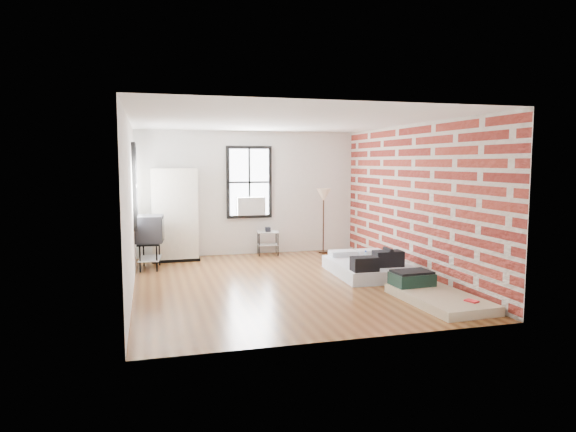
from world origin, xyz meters
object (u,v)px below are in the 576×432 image
object	(u,v)px
wardrobe	(175,215)
floor_lamp	(324,199)
side_table	(268,236)
tv_stand	(150,231)
mattress_main	(369,266)
mattress_bare	(433,293)

from	to	relation	value
wardrobe	floor_lamp	bearing A→B (deg)	0.06
wardrobe	side_table	xyz separation A→B (m)	(2.06, 0.07, -0.56)
wardrobe	tv_stand	distance (m)	0.98
wardrobe	floor_lamp	world-z (taller)	wardrobe
side_table	mattress_main	bearing A→B (deg)	-61.38
side_table	floor_lamp	size ratio (longest dim) A/B	0.42
mattress_main	floor_lamp	xyz separation A→B (m)	(-0.06, 2.44, 1.11)
wardrobe	mattress_main	bearing A→B (deg)	-35.39
floor_lamp	mattress_bare	bearing A→B (deg)	-86.84
mattress_bare	tv_stand	world-z (taller)	tv_stand
wardrobe	floor_lamp	distance (m)	3.38
mattress_bare	tv_stand	bearing A→B (deg)	136.33
tv_stand	side_table	bearing A→B (deg)	24.29
mattress_main	floor_lamp	world-z (taller)	floor_lamp
tv_stand	wardrobe	bearing A→B (deg)	62.25
floor_lamp	mattress_main	bearing A→B (deg)	-88.48
mattress_bare	side_table	bearing A→B (deg)	106.40
mattress_main	mattress_bare	xyz separation A→B (m)	(0.18, -1.93, -0.04)
mattress_main	side_table	distance (m)	2.88
wardrobe	side_table	size ratio (longest dim) A/B	3.11
wardrobe	floor_lamp	xyz separation A→B (m)	(3.37, -0.00, 0.28)
mattress_main	side_table	bearing A→B (deg)	120.64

